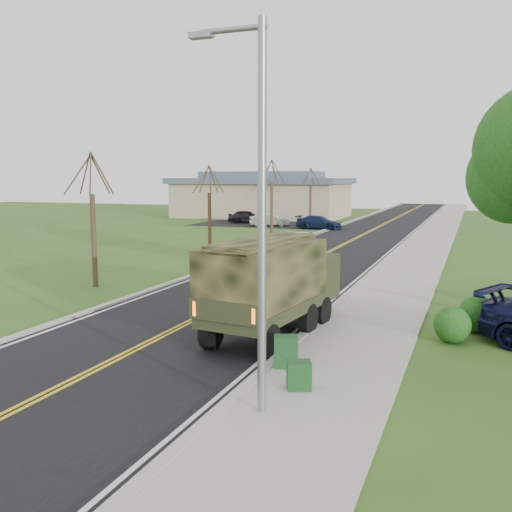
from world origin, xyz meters
The scene contains 19 objects.
ground centered at (0.00, 0.00, 0.00)m, with size 160.00×160.00×0.00m, color #34521B.
road centered at (0.00, 40.00, 0.01)m, with size 8.00×120.00×0.01m, color black.
curb_right centered at (4.15, 40.00, 0.06)m, with size 0.30×120.00×0.12m, color #9E998E.
sidewalk_right centered at (5.90, 40.00, 0.05)m, with size 3.20×120.00×0.10m, color #9E998E.
curb_left centered at (-4.15, 40.00, 0.05)m, with size 0.30×120.00×0.10m, color #9E998E.
street_light centered at (4.90, -0.50, 4.43)m, with size 1.65×0.22×8.00m.
bare_tree_a centered at (-7.00, 10.00, 2.63)m, with size 1.93×2.26×6.08m.
bare_tree_b centered at (-7.00, 22.00, 2.48)m, with size 1.83×2.14×5.73m.
bare_tree_c centered at (-7.00, 34.00, 2.78)m, with size 2.04×2.39×6.42m.
bare_tree_d centered at (-7.00, 46.00, 2.55)m, with size 1.88×2.20×5.91m.
commercial_building centered at (-15.98, 55.97, 2.69)m, with size 25.50×21.50×5.65m.
military_truck centered at (3.18, 5.29, 1.78)m, with size 2.90×6.44×3.11m.
suv_champagne centered at (-0.80, 18.75, 0.63)m, with size 2.07×4.50×1.25m, color #A1815A.
sedan_silver centered at (-1.69, 23.78, 0.70)m, with size 1.49×4.26×1.40m, color silver.
utility_box_near centered at (4.60, 2.34, 0.50)m, with size 0.60×0.50×0.80m, color #19471F.
utility_box_far centered at (5.37, 0.97, 0.43)m, with size 0.55×0.45×0.65m, color #18451D.
lot_car_dark centered at (-14.15, 46.26, 0.71)m, with size 1.69×4.19×1.43m, color black.
lot_car_silver centered at (-10.56, 43.34, 0.66)m, with size 1.41×4.04×1.33m, color #A7A7AB.
lot_car_navy centered at (-5.00, 42.00, 0.64)m, with size 1.80×4.43×1.29m, color #101C3D.
Camera 1 is at (8.98, -11.16, 4.94)m, focal length 40.00 mm.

